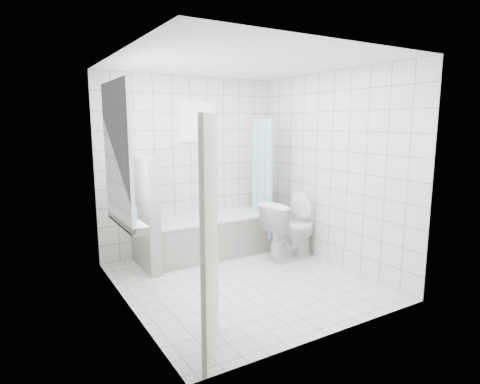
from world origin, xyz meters
TOP-DOWN VIEW (x-y plane):
  - ground at (0.00, 0.00)m, footprint 3.00×3.00m
  - ceiling at (0.00, 0.00)m, footprint 3.00×3.00m
  - wall_back at (0.00, 1.50)m, footprint 2.80×0.02m
  - wall_front at (0.00, -1.50)m, footprint 2.80×0.02m
  - wall_left at (-1.40, 0.00)m, footprint 0.02×3.00m
  - wall_right at (1.40, 0.00)m, footprint 0.02×3.00m
  - window_left at (-1.35, 0.30)m, footprint 0.01×0.90m
  - window_back at (0.10, 1.46)m, footprint 0.50×0.01m
  - window_sill at (-1.31, 0.30)m, footprint 0.18×1.02m
  - door at (-1.02, -1.15)m, footprint 0.49×0.68m
  - bathtub at (0.10, 1.12)m, footprint 1.82×0.77m
  - partition_wall at (-0.87, 1.07)m, footprint 0.15×0.85m
  - tiled_ledge at (1.13, 1.38)m, footprint 0.40×0.24m
  - toilet at (1.03, 0.38)m, footprint 0.87×0.55m
  - curtain_rod at (0.95, 1.10)m, footprint 0.02×0.80m
  - shower_curtain at (0.95, 0.97)m, footprint 0.14×0.48m
  - tub_faucet at (0.20, 1.46)m, footprint 0.18×0.06m
  - sill_bottles at (-1.30, 0.35)m, footprint 0.17×0.59m
  - ledge_bottles at (1.14, 1.36)m, footprint 0.18×0.16m

SIDE VIEW (x-z plane):
  - ground at x=0.00m, z-range 0.00..0.00m
  - tiled_ledge at x=1.13m, z-range 0.00..0.55m
  - bathtub at x=0.10m, z-range 0.00..0.58m
  - toilet at x=1.03m, z-range 0.00..0.84m
  - ledge_bottles at x=1.14m, z-range 0.54..0.80m
  - partition_wall at x=-0.87m, z-range 0.00..1.50m
  - tub_faucet at x=0.20m, z-range 0.82..0.88m
  - window_sill at x=-1.31m, z-range 0.82..0.90m
  - door at x=-1.02m, z-range 0.00..2.00m
  - sill_bottles at x=-1.30m, z-range 0.86..1.19m
  - shower_curtain at x=0.95m, z-range 0.21..1.99m
  - wall_back at x=0.00m, z-range 0.00..2.60m
  - wall_front at x=0.00m, z-range 0.00..2.60m
  - wall_left at x=-1.40m, z-range 0.00..2.60m
  - wall_right at x=1.40m, z-range 0.00..2.60m
  - window_left at x=-1.35m, z-range 0.90..2.30m
  - window_back at x=0.10m, z-range 1.70..2.20m
  - curtain_rod at x=0.95m, z-range 1.99..2.01m
  - ceiling at x=0.00m, z-range 2.60..2.60m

